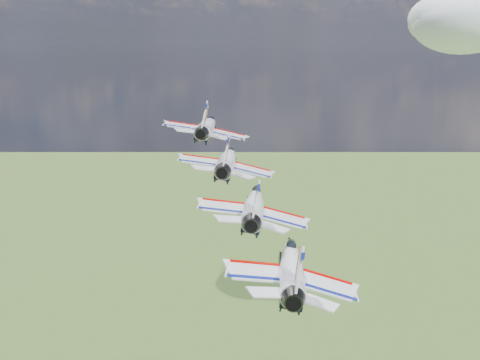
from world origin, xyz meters
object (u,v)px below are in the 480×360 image
at_px(jet_3, 291,265).
at_px(jet_1, 228,159).
at_px(jet_0, 208,126).
at_px(jet_2, 254,204).

bearing_deg(jet_3, jet_1, 108.50).
relative_size(jet_0, jet_2, 1.00).
xyz_separation_m(jet_0, jet_2, (13.74, -18.46, -5.24)).
distance_m(jet_0, jet_2, 23.60).
height_order(jet_1, jet_2, jet_1).
height_order(jet_2, jet_3, jet_2).
xyz_separation_m(jet_1, jet_2, (6.87, -9.23, -2.62)).
bearing_deg(jet_0, jet_1, -71.50).
bearing_deg(jet_1, jet_2, -71.50).
relative_size(jet_1, jet_2, 1.00).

